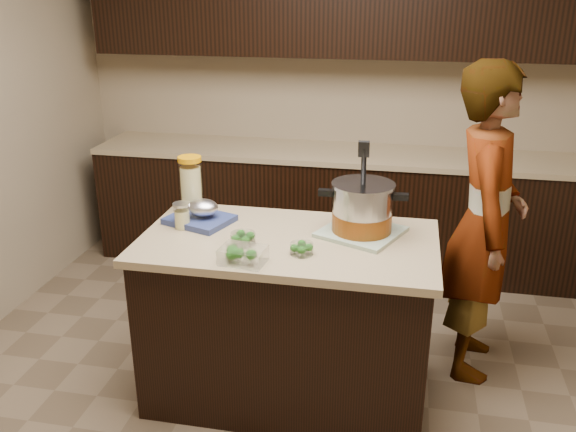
# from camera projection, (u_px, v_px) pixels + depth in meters

# --- Properties ---
(ground_plane) EXTENTS (4.00, 4.00, 0.00)m
(ground_plane) POSITION_uv_depth(u_px,v_px,m) (288.00, 390.00, 3.32)
(ground_plane) COLOR brown
(ground_plane) RESTS_ON ground
(room_shell) EXTENTS (4.04, 4.04, 2.72)m
(room_shell) POSITION_uv_depth(u_px,v_px,m) (288.00, 70.00, 2.70)
(room_shell) COLOR tan
(room_shell) RESTS_ON ground
(back_cabinets) EXTENTS (3.60, 0.63, 2.33)m
(back_cabinets) POSITION_uv_depth(u_px,v_px,m) (333.00, 144.00, 4.57)
(back_cabinets) COLOR black
(back_cabinets) RESTS_ON ground
(island) EXTENTS (1.46, 0.81, 0.90)m
(island) POSITION_uv_depth(u_px,v_px,m) (288.00, 318.00, 3.16)
(island) COLOR black
(island) RESTS_ON ground
(dish_towel) EXTENTS (0.47, 0.47, 0.02)m
(dish_towel) POSITION_uv_depth(u_px,v_px,m) (361.00, 232.00, 3.05)
(dish_towel) COLOR #547D58
(dish_towel) RESTS_ON island
(stock_pot) EXTENTS (0.44, 0.32, 0.45)m
(stock_pot) POSITION_uv_depth(u_px,v_px,m) (362.00, 211.00, 3.01)
(stock_pot) COLOR #B7B7BC
(stock_pot) RESTS_ON dish_towel
(lemonade_pitcher) EXTENTS (0.13, 0.13, 0.31)m
(lemonade_pitcher) POSITION_uv_depth(u_px,v_px,m) (191.00, 187.00, 3.30)
(lemonade_pitcher) COLOR #D0C77F
(lemonade_pitcher) RESTS_ON island
(mason_jar) EXTENTS (0.09, 0.09, 0.14)m
(mason_jar) POSITION_uv_depth(u_px,v_px,m) (182.00, 216.00, 3.11)
(mason_jar) COLOR #D0C77F
(mason_jar) RESTS_ON island
(broccoli_tub_left) EXTENTS (0.15, 0.15, 0.06)m
(broccoli_tub_left) POSITION_uv_depth(u_px,v_px,m) (243.00, 239.00, 2.93)
(broccoli_tub_left) COLOR silver
(broccoli_tub_left) RESTS_ON island
(broccoli_tub_right) EXTENTS (0.12, 0.12, 0.05)m
(broccoli_tub_right) POSITION_uv_depth(u_px,v_px,m) (302.00, 249.00, 2.82)
(broccoli_tub_right) COLOR silver
(broccoli_tub_right) RESTS_ON island
(broccoli_tub_rect) EXTENTS (0.22, 0.17, 0.07)m
(broccoli_tub_rect) POSITION_uv_depth(u_px,v_px,m) (243.00, 256.00, 2.73)
(broccoli_tub_rect) COLOR silver
(broccoli_tub_rect) RESTS_ON island
(blue_tray) EXTENTS (0.38, 0.34, 0.12)m
(blue_tray) POSITION_uv_depth(u_px,v_px,m) (201.00, 215.00, 3.18)
(blue_tray) COLOR navy
(blue_tray) RESTS_ON island
(person) EXTENTS (0.46, 0.66, 1.73)m
(person) POSITION_uv_depth(u_px,v_px,m) (484.00, 224.00, 3.26)
(person) COLOR gray
(person) RESTS_ON ground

